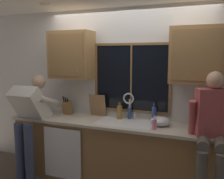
{
  "coord_description": "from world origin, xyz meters",
  "views": [
    {
      "loc": [
        1.15,
        -3.52,
        1.87
      ],
      "look_at": [
        -0.13,
        -0.3,
        1.38
      ],
      "focal_mm": 39.98,
      "sensor_mm": 36.0,
      "label": 1
    }
  ],
  "objects_px": {
    "mixing_bowl": "(160,121)",
    "bottle_amber_small": "(130,113)",
    "cutting_board": "(98,105)",
    "bottle_green_glass": "(154,114)",
    "person_standing": "(30,116)",
    "knife_block": "(68,108)",
    "person_sitting_on_counter": "(213,123)",
    "soap_dispenser": "(154,124)",
    "bottle_tall_clear": "(120,112)"
  },
  "relations": [
    {
      "from": "knife_block",
      "to": "bottle_tall_clear",
      "type": "bearing_deg",
      "value": 2.57
    },
    {
      "from": "person_standing",
      "to": "knife_block",
      "type": "bearing_deg",
      "value": 49.29
    },
    {
      "from": "cutting_board",
      "to": "bottle_green_glass",
      "type": "distance_m",
      "value": 0.88
    },
    {
      "from": "person_sitting_on_counter",
      "to": "bottle_green_glass",
      "type": "relative_size",
      "value": 4.61
    },
    {
      "from": "bottle_tall_clear",
      "to": "bottle_green_glass",
      "type": "bearing_deg",
      "value": 6.91
    },
    {
      "from": "knife_block",
      "to": "bottle_tall_clear",
      "type": "relative_size",
      "value": 1.23
    },
    {
      "from": "person_sitting_on_counter",
      "to": "mixing_bowl",
      "type": "xyz_separation_m",
      "value": [
        -0.65,
        0.31,
        -0.12
      ]
    },
    {
      "from": "mixing_bowl",
      "to": "person_sitting_on_counter",
      "type": "bearing_deg",
      "value": -25.68
    },
    {
      "from": "soap_dispenser",
      "to": "bottle_tall_clear",
      "type": "relative_size",
      "value": 0.71
    },
    {
      "from": "knife_block",
      "to": "person_sitting_on_counter",
      "type": "bearing_deg",
      "value": -10.62
    },
    {
      "from": "person_sitting_on_counter",
      "to": "bottle_green_glass",
      "type": "xyz_separation_m",
      "value": [
        -0.78,
        0.5,
        -0.07
      ]
    },
    {
      "from": "mixing_bowl",
      "to": "bottle_tall_clear",
      "type": "relative_size",
      "value": 1.0
    },
    {
      "from": "mixing_bowl",
      "to": "bottle_amber_small",
      "type": "height_order",
      "value": "bottle_amber_small"
    },
    {
      "from": "bottle_tall_clear",
      "to": "bottle_amber_small",
      "type": "relative_size",
      "value": 1.15
    },
    {
      "from": "person_standing",
      "to": "bottle_green_glass",
      "type": "relative_size",
      "value": 5.67
    },
    {
      "from": "knife_block",
      "to": "soap_dispenser",
      "type": "distance_m",
      "value": 1.49
    },
    {
      "from": "person_sitting_on_counter",
      "to": "cutting_board",
      "type": "distance_m",
      "value": 1.73
    },
    {
      "from": "mixing_bowl",
      "to": "bottle_green_glass",
      "type": "distance_m",
      "value": 0.23
    },
    {
      "from": "person_sitting_on_counter",
      "to": "bottle_amber_small",
      "type": "bearing_deg",
      "value": 156.43
    },
    {
      "from": "person_standing",
      "to": "bottle_tall_clear",
      "type": "xyz_separation_m",
      "value": [
        1.25,
        0.48,
        0.07
      ]
    },
    {
      "from": "bottle_tall_clear",
      "to": "mixing_bowl",
      "type": "bearing_deg",
      "value": -11.54
    },
    {
      "from": "mixing_bowl",
      "to": "knife_block",
      "type": "bearing_deg",
      "value": 176.59
    },
    {
      "from": "person_standing",
      "to": "bottle_amber_small",
      "type": "relative_size",
      "value": 6.83
    },
    {
      "from": "person_standing",
      "to": "mixing_bowl",
      "type": "xyz_separation_m",
      "value": [
        1.87,
        0.35,
        0.02
      ]
    },
    {
      "from": "soap_dispenser",
      "to": "bottle_green_glass",
      "type": "bearing_deg",
      "value": 103.0
    },
    {
      "from": "person_standing",
      "to": "bottle_tall_clear",
      "type": "distance_m",
      "value": 1.34
    },
    {
      "from": "bottle_tall_clear",
      "to": "knife_block",
      "type": "bearing_deg",
      "value": -177.43
    },
    {
      "from": "person_standing",
      "to": "bottle_green_glass",
      "type": "height_order",
      "value": "person_standing"
    },
    {
      "from": "person_sitting_on_counter",
      "to": "soap_dispenser",
      "type": "relative_size",
      "value": 6.79
    },
    {
      "from": "soap_dispenser",
      "to": "person_sitting_on_counter",
      "type": "bearing_deg",
      "value": -8.88
    },
    {
      "from": "cutting_board",
      "to": "soap_dispenser",
      "type": "relative_size",
      "value": 1.85
    },
    {
      "from": "person_sitting_on_counter",
      "to": "bottle_green_glass",
      "type": "bearing_deg",
      "value": 147.17
    },
    {
      "from": "person_sitting_on_counter",
      "to": "soap_dispenser",
      "type": "bearing_deg",
      "value": 171.12
    },
    {
      "from": "knife_block",
      "to": "bottle_amber_small",
      "type": "height_order",
      "value": "knife_block"
    },
    {
      "from": "mixing_bowl",
      "to": "bottle_tall_clear",
      "type": "xyz_separation_m",
      "value": [
        -0.63,
        0.13,
        0.05
      ]
    },
    {
      "from": "knife_block",
      "to": "bottle_green_glass",
      "type": "bearing_deg",
      "value": 4.17
    },
    {
      "from": "person_sitting_on_counter",
      "to": "bottle_tall_clear",
      "type": "xyz_separation_m",
      "value": [
        -1.28,
        0.44,
        -0.08
      ]
    },
    {
      "from": "bottle_green_glass",
      "to": "person_sitting_on_counter",
      "type": "bearing_deg",
      "value": -32.83
    },
    {
      "from": "mixing_bowl",
      "to": "bottle_amber_small",
      "type": "distance_m",
      "value": 0.53
    },
    {
      "from": "person_standing",
      "to": "cutting_board",
      "type": "distance_m",
      "value": 1.02
    },
    {
      "from": "person_standing",
      "to": "cutting_board",
      "type": "relative_size",
      "value": 4.51
    },
    {
      "from": "soap_dispenser",
      "to": "bottle_amber_small",
      "type": "bearing_deg",
      "value": 139.36
    },
    {
      "from": "mixing_bowl",
      "to": "bottle_green_glass",
      "type": "relative_size",
      "value": 0.96
    },
    {
      "from": "cutting_board",
      "to": "knife_block",
      "type": "bearing_deg",
      "value": -170.48
    },
    {
      "from": "knife_block",
      "to": "mixing_bowl",
      "type": "relative_size",
      "value": 1.23
    },
    {
      "from": "cutting_board",
      "to": "person_standing",
      "type": "bearing_deg",
      "value": -148.95
    },
    {
      "from": "person_standing",
      "to": "bottle_amber_small",
      "type": "xyz_separation_m",
      "value": [
        1.38,
        0.54,
        0.06
      ]
    },
    {
      "from": "knife_block",
      "to": "person_standing",
      "type": "bearing_deg",
      "value": -130.71
    },
    {
      "from": "cutting_board",
      "to": "bottle_amber_small",
      "type": "bearing_deg",
      "value": 1.54
    },
    {
      "from": "person_sitting_on_counter",
      "to": "knife_block",
      "type": "xyz_separation_m",
      "value": [
        -2.15,
        0.4,
        -0.08
      ]
    }
  ]
}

